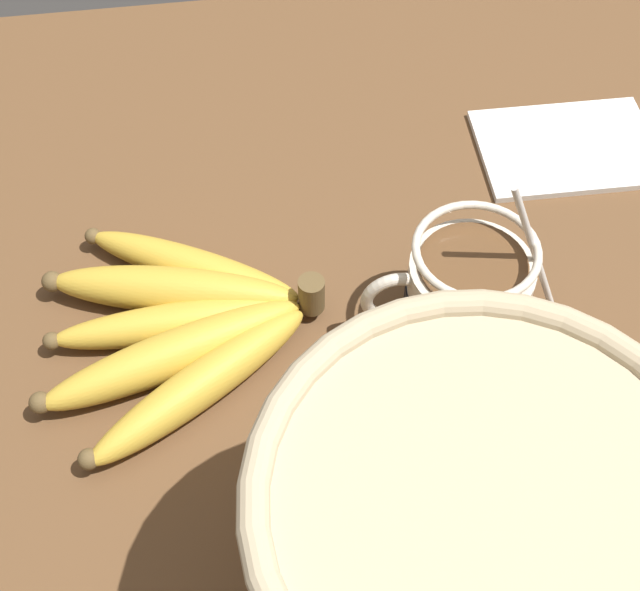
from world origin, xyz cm
name	(u,v)px	position (x,y,z in cm)	size (l,w,h in cm)	color
table	(368,388)	(0.00, 0.00, 1.79)	(94.08, 94.08, 3.59)	brown
coffee_mug	(465,295)	(-7.56, -3.50, 7.38)	(14.85, 9.09, 14.79)	beige
banana_bunch	(183,324)	(13.03, -5.33, 5.25)	(21.52, 22.37, 4.03)	brown
woven_basket	(469,566)	(-1.63, 18.10, 13.59)	(22.96, 22.96, 19.22)	tan
napkin	(567,148)	(-21.37, -20.47, 3.89)	(15.75, 11.16, 0.60)	white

